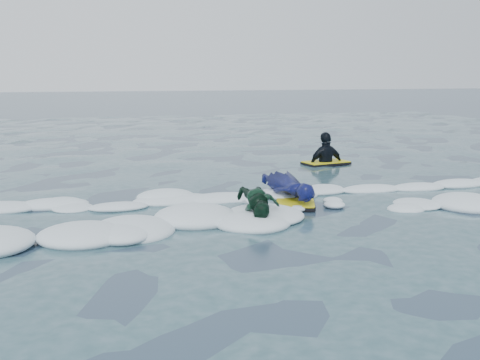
# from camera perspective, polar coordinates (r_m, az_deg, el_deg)

# --- Properties ---
(ground) EXTENTS (120.00, 120.00, 0.00)m
(ground) POSITION_cam_1_polar(r_m,az_deg,el_deg) (8.89, 3.78, -3.73)
(ground) COLOR #172A38
(ground) RESTS_ON ground
(foam_band) EXTENTS (12.00, 3.10, 0.30)m
(foam_band) POSITION_cam_1_polar(r_m,az_deg,el_deg) (9.85, 1.84, -2.33)
(foam_band) COLOR white
(foam_band) RESTS_ON ground
(prone_woman_unit) EXTENTS (0.97, 1.75, 0.45)m
(prone_woman_unit) POSITION_cam_1_polar(r_m,az_deg,el_deg) (10.04, 4.83, -0.78)
(prone_woman_unit) COLOR black
(prone_woman_unit) RESTS_ON ground
(prone_child_unit) EXTENTS (0.78, 1.27, 0.46)m
(prone_child_unit) POSITION_cam_1_polar(r_m,az_deg,el_deg) (8.76, 1.88, -2.34)
(prone_child_unit) COLOR black
(prone_child_unit) RESTS_ON ground
(waiting_rider_unit) EXTENTS (1.18, 0.81, 1.62)m
(waiting_rider_unit) POSITION_cam_1_polar(r_m,az_deg,el_deg) (14.17, 8.13, 1.29)
(waiting_rider_unit) COLOR black
(waiting_rider_unit) RESTS_ON ground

